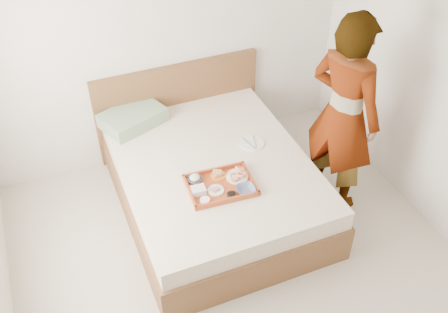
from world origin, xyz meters
name	(u,v)px	position (x,y,z in m)	size (l,w,h in m)	color
ground	(254,293)	(0.00, 0.00, 0.00)	(3.50, 4.00, 0.01)	beige
wall_back	(165,31)	(0.00, 2.00, 1.30)	(3.50, 0.01, 2.60)	silver
bed	(215,184)	(0.07, 1.00, 0.27)	(1.65, 2.00, 0.53)	brown
headboard	(178,107)	(0.07, 1.97, 0.47)	(1.65, 0.06, 0.95)	brown
pillow	(133,118)	(-0.43, 1.80, 0.60)	(0.56, 0.38, 0.13)	#9BB892
tray	(221,185)	(0.00, 0.68, 0.55)	(0.54, 0.39, 0.05)	#AF4829
prawn_plate	(237,177)	(0.17, 0.73, 0.55)	(0.19, 0.19, 0.01)	white
navy_bowl_big	(246,190)	(0.16, 0.55, 0.56)	(0.15, 0.15, 0.04)	navy
sauce_dish	(232,195)	(0.04, 0.54, 0.56)	(0.08, 0.08, 0.03)	black
meat_plate	(216,190)	(-0.05, 0.65, 0.55)	(0.13, 0.13, 0.01)	white
bread_plate	(218,175)	(0.03, 0.81, 0.55)	(0.13, 0.13, 0.01)	orange
salad_bowl	(195,179)	(-0.17, 0.82, 0.56)	(0.12, 0.12, 0.04)	navy
plastic_tub	(198,190)	(-0.19, 0.68, 0.57)	(0.11, 0.09, 0.05)	silver
cheese_round	(205,201)	(-0.18, 0.57, 0.56)	(0.08, 0.08, 0.03)	white
dinner_plate	(252,143)	(0.47, 1.10, 0.54)	(0.22, 0.22, 0.01)	white
person	(343,116)	(1.11, 0.71, 0.92)	(0.67, 0.44, 1.84)	silver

